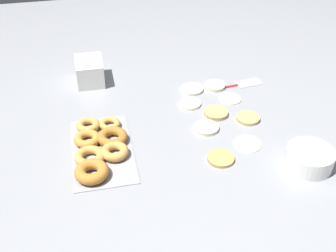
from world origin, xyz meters
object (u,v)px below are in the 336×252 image
at_px(pancake_4, 247,143).
at_px(container_stack, 90,71).
at_px(pancake_8, 215,86).
at_px(pancake_7, 221,158).
at_px(pancake_1, 192,89).
at_px(batter_bowl, 309,158).
at_px(pancake_3, 230,98).
at_px(pancake_0, 248,118).
at_px(pancake_2, 216,113).
at_px(spatula, 243,84).
at_px(donut_tray, 100,148).
at_px(pancake_6, 206,128).
at_px(pancake_5, 190,104).

relative_size(pancake_4, container_stack, 0.64).
xyz_separation_m(pancake_8, container_stack, (-0.17, -0.53, 0.04)).
distance_m(pancake_7, container_stack, 0.75).
xyz_separation_m(pancake_1, batter_bowl, (0.55, 0.26, 0.03)).
bearing_deg(pancake_3, pancake_0, 7.67).
bearing_deg(pancake_2, pancake_7, -13.87).
xyz_separation_m(pancake_2, spatula, (-0.20, 0.19, -0.01)).
bearing_deg(batter_bowl, donut_tray, -107.95).
relative_size(pancake_1, container_stack, 0.61).
bearing_deg(pancake_8, donut_tray, -57.53).
height_order(pancake_1, pancake_7, same).
xyz_separation_m(pancake_1, pancake_2, (0.20, 0.05, 0.00)).
distance_m(pancake_1, spatula, 0.24).
distance_m(pancake_0, donut_tray, 0.59).
height_order(pancake_8, batter_bowl, batter_bowl).
bearing_deg(pancake_6, pancake_1, 176.49).
height_order(pancake_2, pancake_6, pancake_2).
height_order(pancake_2, pancake_3, pancake_2).
bearing_deg(pancake_4, pancake_5, -154.61).
relative_size(pancake_0, donut_tray, 0.23).
relative_size(pancake_3, pancake_4, 0.91).
xyz_separation_m(pancake_3, batter_bowl, (0.45, 0.12, 0.03)).
bearing_deg(spatula, pancake_0, -114.20).
xyz_separation_m(pancake_6, pancake_8, (-0.29, 0.12, 0.00)).
relative_size(pancake_6, donut_tray, 0.24).
height_order(pancake_1, pancake_5, pancake_1).
xyz_separation_m(pancake_0, pancake_7, (0.21, -0.18, -0.00)).
bearing_deg(pancake_2, batter_bowl, 31.13).
height_order(pancake_0, pancake_1, pancake_0).
relative_size(pancake_0, pancake_7, 0.97).
distance_m(pancake_8, container_stack, 0.55).
bearing_deg(pancake_3, pancake_2, -43.80).
xyz_separation_m(pancake_0, pancake_1, (-0.26, -0.16, -0.00)).
bearing_deg(pancake_3, donut_tray, -67.79).
xyz_separation_m(pancake_4, batter_bowl, (0.15, 0.16, 0.03)).
height_order(pancake_7, container_stack, container_stack).
xyz_separation_m(pancake_3, pancake_8, (-0.11, -0.03, 0.00)).
bearing_deg(batter_bowl, pancake_1, -154.65).
distance_m(pancake_2, pancake_5, 0.12).
bearing_deg(container_stack, batter_bowl, 43.39).
bearing_deg(pancake_5, batter_bowl, 33.84).
distance_m(pancake_6, container_stack, 0.61).
height_order(batter_bowl, spatula, batter_bowl).
height_order(pancake_1, pancake_6, same).
bearing_deg(pancake_6, pancake_4, 45.11).
height_order(pancake_5, spatula, pancake_5).
relative_size(pancake_2, pancake_6, 1.01).
bearing_deg(pancake_3, container_stack, -115.92).
relative_size(donut_tray, spatula, 1.56).
relative_size(pancake_3, pancake_8, 1.02).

